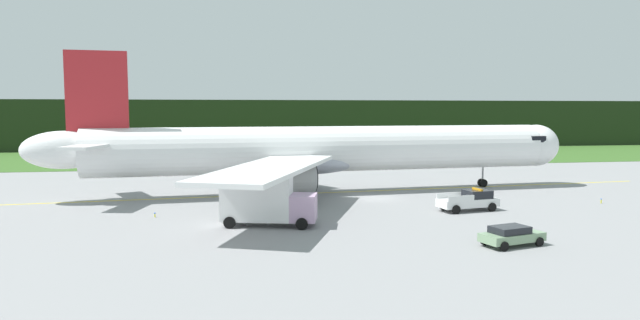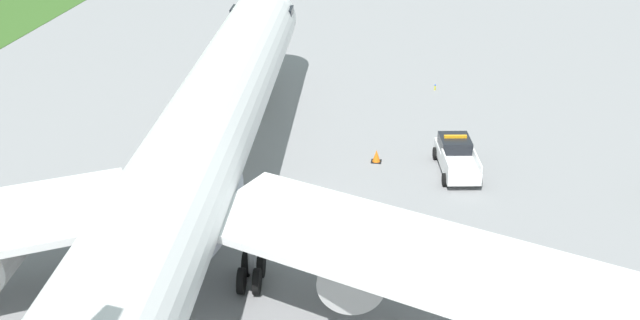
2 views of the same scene
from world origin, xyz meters
name	(u,v)px [view 2 (image 2 of 2)]	position (x,y,z in m)	size (l,w,h in m)	color
ground	(304,212)	(0.00, 0.00, 0.00)	(320.00, 320.00, 0.00)	gray
taxiway_centerline_main	(200,243)	(-3.88, 4.64, 0.00)	(77.97, 0.30, 0.01)	yellow
airliner	(190,169)	(-4.76, 4.57, 4.52)	(57.80, 46.71, 14.39)	white
ops_pickup_truck	(456,156)	(6.49, -8.02, 0.90)	(5.58, 2.90, 1.94)	silver
apron_cone	(376,156)	(6.98, -3.25, 0.38)	(0.62, 0.62, 0.78)	black
taxiway_edge_light_east	(435,87)	(20.39, -6.54, 0.25)	(0.12, 0.12, 0.46)	yellow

